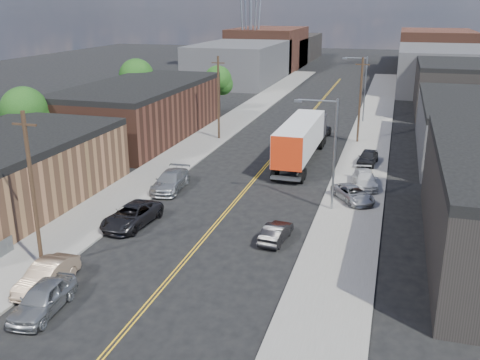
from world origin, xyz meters
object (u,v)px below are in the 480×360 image
Objects in this scene: car_right_oncoming at (276,232)px; car_right_lot_a at (353,194)px; car_left_a at (43,298)px; car_right_lot_b at (365,179)px; car_ahead_truck at (318,132)px; car_left_b at (47,276)px; car_left_d at (170,181)px; car_left_c at (132,216)px; semi_truck at (303,137)px; car_right_lot_c at (368,157)px.

car_right_lot_a is at bearing -110.19° from car_right_oncoming.
car_right_lot_b is at bearing 54.82° from car_left_a.
car_right_lot_b reaches higher than car_right_oncoming.
car_right_lot_b is at bearing -62.84° from car_ahead_truck.
car_left_d is at bearing 89.30° from car_left_b.
car_left_c is 32.76m from car_ahead_truck.
car_ahead_truck is at bearing -81.17° from car_right_oncoming.
car_left_c reaches higher than car_right_lot_b.
car_left_c reaches higher than car_right_oncoming.
car_right_lot_b is at bearing 54.02° from car_left_b.
car_right_oncoming is at bearing 7.46° from car_left_c.
car_right_oncoming is at bearing -84.41° from semi_truck.
car_right_lot_c is at bearing -1.19° from semi_truck.
semi_truck reaches higher than car_left_c.
car_left_c is at bearing 86.65° from car_left_b.
car_right_lot_a is at bearing 0.77° from car_left_d.
car_right_oncoming is (1.84, -20.66, -1.91)m from semi_truck.
car_right_lot_a is 0.96× the size of car_right_lot_b.
car_right_lot_a is 1.05× the size of car_right_lot_c.
semi_truck is at bearing -176.01° from car_right_lot_c.
car_left_c is (-9.10, -21.00, -1.78)m from semi_truck.
car_left_c is 1.43× the size of car_right_oncoming.
semi_truck reaches higher than car_left_a.
car_left_d is 15.92m from car_right_lot_a.
car_left_d is 13.88m from car_right_oncoming.
car_right_lot_a is (15.87, 19.28, 0.01)m from car_left_b.
car_left_b is at bearing -163.64° from car_right_lot_a.
car_left_c is 21.12m from car_right_lot_b.
car_right_lot_b is 1.09× the size of car_right_lot_c.
car_ahead_truck is (0.16, 10.43, -1.85)m from semi_truck.
car_right_lot_b is at bearing -45.83° from semi_truck.
car_left_d is at bearing -172.01° from car_right_lot_b.
car_left_b is 0.83× the size of car_left_d.
car_right_oncoming is (10.95, 0.34, -0.13)m from car_left_c.
car_right_lot_a reaches higher than car_right_oncoming.
car_left_a is 29.84m from car_right_lot_b.
car_ahead_truck reaches higher than car_right_oncoming.
car_right_oncoming is 21.05m from car_right_lot_c.
car_left_b is 1.00× the size of car_right_lot_b.
car_right_lot_a is (15.87, 1.28, -0.04)m from car_left_d.
car_right_lot_c is at bearing -97.91° from car_right_oncoming.
car_right_lot_b is 0.92× the size of car_ahead_truck.
car_right_lot_c is (15.91, 20.80, 0.10)m from car_left_c.
car_left_a is 2.68m from car_left_b.
semi_truck is 10.29m from car_right_lot_b.
car_left_a is at bearing -158.03° from car_right_lot_a.
car_right_oncoming is at bearing -97.98° from car_right_lot_c.
car_left_a is at bearing -89.90° from car_left_d.
car_ahead_truck reaches higher than car_right_lot_a.
car_right_lot_b reaches higher than car_ahead_truck.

